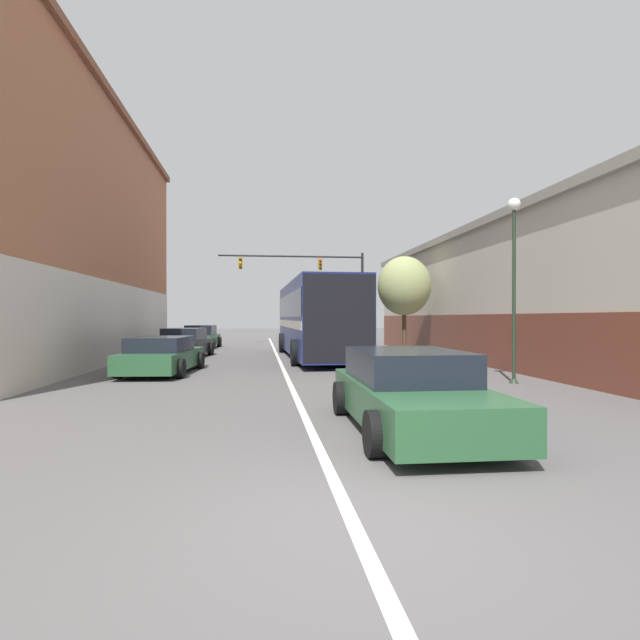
# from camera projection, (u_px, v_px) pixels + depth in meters

# --- Properties ---
(ground_plane) EXTENTS (160.00, 160.00, 0.00)m
(ground_plane) POSITION_uv_depth(u_px,v_px,m) (352.00, 522.00, 4.40)
(ground_plane) COLOR #565454
(lane_center_line) EXTENTS (0.14, 45.85, 0.01)m
(lane_center_line) POSITION_uv_depth(u_px,v_px,m) (279.00, 360.00, 21.20)
(lane_center_line) COLOR silver
(lane_center_line) RESTS_ON ground_plane
(building_right_storefront) EXTENTS (9.73, 26.19, 5.52)m
(building_right_storefront) POSITION_uv_depth(u_px,v_px,m) (565.00, 292.00, 21.26)
(building_right_storefront) COLOR #B7B2A3
(building_right_storefront) RESTS_ON ground_plane
(bus) EXTENTS (3.06, 11.81, 3.33)m
(bus) POSITION_uv_depth(u_px,v_px,m) (316.00, 316.00, 22.40)
(bus) COLOR navy
(bus) RESTS_ON ground_plane
(hatchback_foreground) EXTENTS (2.11, 4.67, 1.27)m
(hatchback_foreground) POSITION_uv_depth(u_px,v_px,m) (411.00, 392.00, 8.03)
(hatchback_foreground) COLOR #285633
(hatchback_foreground) RESTS_ON ground_plane
(parked_car_left_near) EXTENTS (2.33, 4.75, 1.19)m
(parked_car_left_near) POSITION_uv_depth(u_px,v_px,m) (162.00, 356.00, 16.13)
(parked_car_left_near) COLOR #285633
(parked_car_left_near) RESTS_ON ground_plane
(parked_car_left_mid) EXTENTS (2.17, 4.00, 1.36)m
(parked_car_left_mid) POSITION_uv_depth(u_px,v_px,m) (201.00, 337.00, 29.76)
(parked_car_left_mid) COLOR #285633
(parked_car_left_mid) RESTS_ON ground_plane
(parked_car_left_far) EXTENTS (2.34, 4.09, 1.33)m
(parked_car_left_far) POSITION_uv_depth(u_px,v_px,m) (185.00, 343.00, 22.67)
(parked_car_left_far) COLOR black
(parked_car_left_far) RESTS_ON ground_plane
(traffic_signal_gantry) EXTENTS (9.98, 0.36, 6.32)m
(traffic_signal_gantry) POSITION_uv_depth(u_px,v_px,m) (318.00, 276.00, 34.38)
(traffic_signal_gantry) COLOR black
(traffic_signal_gantry) RESTS_ON ground_plane
(street_lamp) EXTENTS (0.34, 0.34, 5.09)m
(street_lamp) POSITION_uv_depth(u_px,v_px,m) (514.00, 270.00, 13.67)
(street_lamp) COLOR #233323
(street_lamp) RESTS_ON ground_plane
(street_tree_near) EXTENTS (2.51, 2.26, 4.68)m
(street_tree_near) POSITION_uv_depth(u_px,v_px,m) (404.00, 286.00, 23.33)
(street_tree_near) COLOR #4C3823
(street_tree_near) RESTS_ON ground_plane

